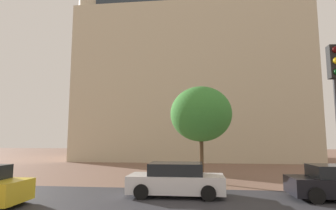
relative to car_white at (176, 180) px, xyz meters
name	(u,v)px	position (x,y,z in m)	size (l,w,h in m)	color
ground_plane	(157,200)	(-0.73, -0.90, -0.70)	(120.00, 120.00, 0.00)	brown
street_asphalt_strip	(155,203)	(-0.73, -1.41, -0.70)	(120.00, 6.39, 0.00)	#2D2D33
landmark_building	(189,77)	(-0.13, 23.40, 10.09)	(27.59, 13.92, 34.78)	beige
car_white	(176,180)	(0.00, 0.00, 0.00)	(4.28, 2.04, 1.46)	silver
tree_curb_far	(201,114)	(1.19, 4.09, 3.35)	(3.73, 3.73, 5.74)	#4C3823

